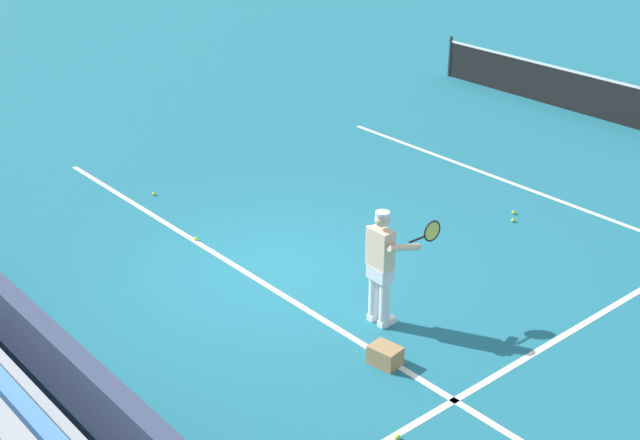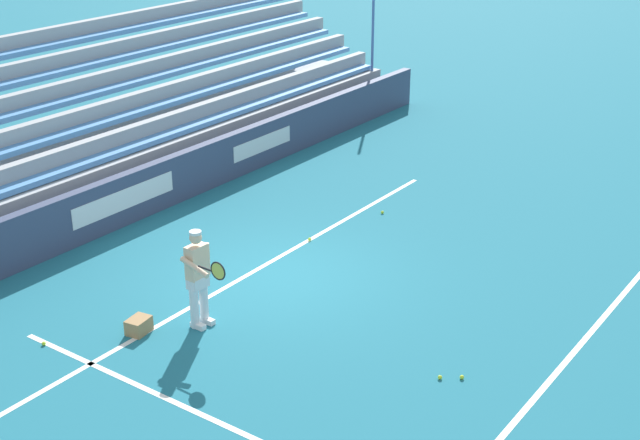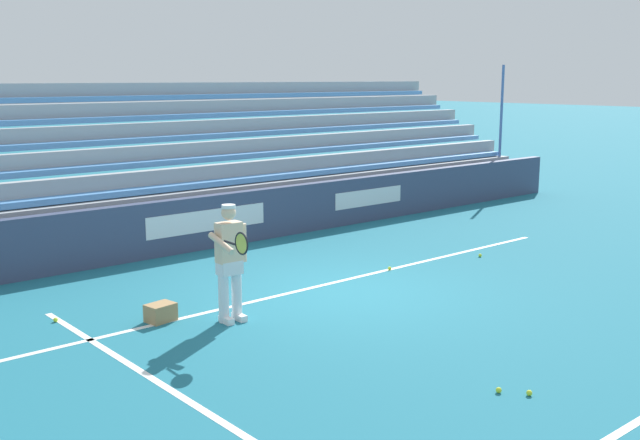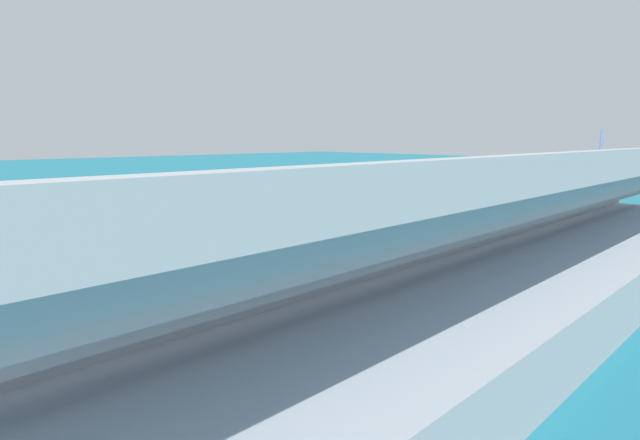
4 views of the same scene
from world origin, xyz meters
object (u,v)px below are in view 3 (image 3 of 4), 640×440
Objects in this scene: tennis_player at (230,261)px; tennis_ball_far_right at (390,268)px; tennis_ball_near_player at (56,320)px; ball_box_cardboard at (161,312)px; tennis_ball_midcourt at (529,393)px; tennis_ball_on_baseline at (499,390)px; tennis_ball_by_box at (480,255)px.

tennis_player reaches higher than tennis_ball_far_right.
ball_box_cardboard is at bearing 141.07° from tennis_ball_near_player.
tennis_player is at bearing -76.22° from tennis_ball_midcourt.
tennis_player is 3.99m from tennis_ball_far_right.
tennis_ball_on_baseline is at bearing -53.95° from tennis_ball_midcourt.
tennis_ball_far_right is 1.00× the size of tennis_ball_near_player.
tennis_ball_near_player is 6.67m from tennis_ball_midcourt.
ball_box_cardboard is 1.52m from tennis_ball_near_player.
tennis_ball_midcourt is at bearing 42.17° from tennis_ball_by_box.
tennis_ball_by_box is at bearing 169.11° from tennis_ball_near_player.
tennis_ball_far_right is at bearing -119.83° from tennis_ball_midcourt.
tennis_ball_on_baseline is (-1.64, 4.72, -0.10)m from ball_box_cardboard.
tennis_player is 25.98× the size of tennis_ball_near_player.
tennis_ball_far_right is at bearing -122.98° from tennis_ball_on_baseline.
tennis_ball_by_box is at bearing -137.83° from tennis_ball_midcourt.
tennis_ball_by_box is (-7.90, 1.52, 0.00)m from tennis_ball_near_player.
tennis_player is at bearing 139.26° from ball_box_cardboard.
tennis_player is 25.98× the size of tennis_ball_far_right.
tennis_ball_midcourt and tennis_ball_by_box have the same top height.
tennis_ball_near_player is 1.00× the size of tennis_ball_by_box.
tennis_ball_far_right is at bearing 169.55° from tennis_ball_near_player.
tennis_ball_far_right is (-4.63, 0.12, -0.10)m from ball_box_cardboard.
tennis_ball_near_player and tennis_ball_on_baseline have the same top height.
tennis_ball_near_player is 8.05m from tennis_ball_by_box.
tennis_ball_far_right is 1.00× the size of tennis_ball_by_box.
ball_box_cardboard reaches higher than tennis_ball_midcourt.
tennis_ball_on_baseline is at bearing 116.43° from tennis_ball_near_player.
tennis_ball_midcourt is (-1.84, 4.99, -0.10)m from ball_box_cardboard.
ball_box_cardboard is 5.32m from tennis_ball_midcourt.
tennis_ball_by_box is (-5.08, -4.16, 0.00)m from tennis_ball_on_baseline.
tennis_player is 25.98× the size of tennis_ball_on_baseline.
tennis_ball_on_baseline is 1.00× the size of tennis_ball_by_box.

